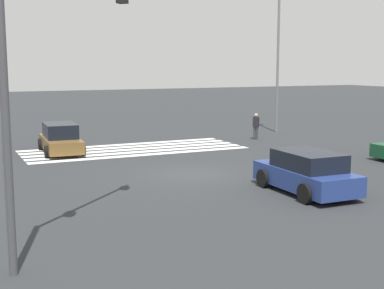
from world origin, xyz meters
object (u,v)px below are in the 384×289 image
(car_1, at_px, (306,173))
(street_light_pole_b, at_px, (278,49))
(car_3, at_px, (61,139))
(pedestrian, at_px, (256,125))
(traffic_signal_mast, at_px, (47,33))

(car_1, distance_m, street_light_pole_b, 18.19)
(car_1, distance_m, car_3, 14.01)
(car_3, relative_size, pedestrian, 2.79)
(car_1, bearing_deg, car_3, 27.09)
(traffic_signal_mast, xyz_separation_m, car_3, (-3.21, -14.93, -4.53))
(car_1, xyz_separation_m, street_light_pole_b, (-8.97, -15.08, 4.82))
(traffic_signal_mast, relative_size, car_1, 1.75)
(pedestrian, height_order, street_light_pole_b, street_light_pole_b)
(traffic_signal_mast, height_order, car_3, traffic_signal_mast)
(car_3, bearing_deg, car_1, 28.87)
(traffic_signal_mast, bearing_deg, car_1, -31.03)
(street_light_pole_b, bearing_deg, car_1, 59.25)
(traffic_signal_mast, relative_size, street_light_pole_b, 0.79)
(traffic_signal_mast, relative_size, pedestrian, 4.65)
(traffic_signal_mast, distance_m, car_3, 15.93)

